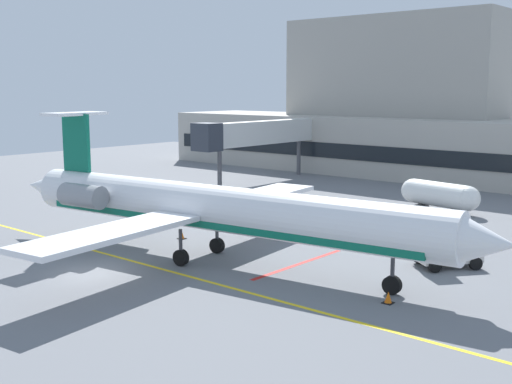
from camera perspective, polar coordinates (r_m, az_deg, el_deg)
ground at (r=35.06m, az=-14.09°, el=-7.10°), size 120.00×120.00×0.11m
terminal_building at (r=74.79m, az=12.49°, el=6.35°), size 60.52×12.56×17.71m
jet_bridge_west at (r=66.24m, az=-0.20°, el=5.16°), size 2.40×17.03×6.37m
regional_jet at (r=35.82m, az=-4.07°, el=-1.43°), size 31.90×23.30×8.10m
baggage_tug at (r=36.38m, az=16.02°, el=-4.94°), size 3.51×3.77×2.12m
fuel_tank at (r=52.85m, az=15.91°, el=-0.23°), size 6.94×2.89×2.31m
safety_cone_alpha at (r=48.75m, az=-11.20°, el=-2.08°), size 0.47×0.47×0.55m
safety_cone_bravo at (r=30.06m, az=11.61°, el=-9.17°), size 0.47×0.47×0.55m
safety_cone_charlie at (r=41.87m, az=-6.59°, el=-3.81°), size 0.47×0.47×0.55m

